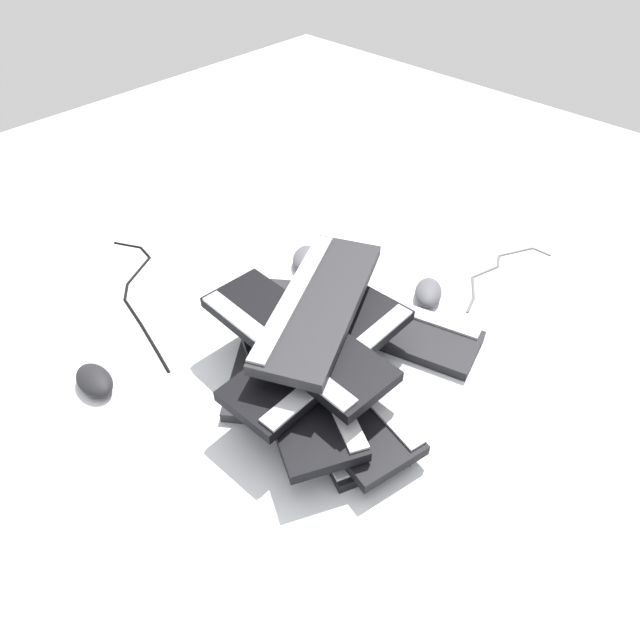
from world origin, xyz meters
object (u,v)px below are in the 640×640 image
keyboard_0 (386,323)px  keyboard_2 (327,392)px  keyboard_6 (294,337)px  keyboard_7 (319,303)px  keyboard_1 (276,344)px  keyboard_4 (296,378)px  mouse_2 (305,258)px  keyboard_3 (331,390)px  mouse_3 (428,292)px  keyboard_5 (323,353)px  mouse_1 (94,380)px  mouse_0 (283,325)px

keyboard_0 → keyboard_2: same height
keyboard_6 → keyboard_7: size_ratio=0.97×
keyboard_2 → keyboard_6: size_ratio=1.04×
keyboard_1 → keyboard_4: 0.18m
keyboard_7 → mouse_2: keyboard_7 is taller
keyboard_3 → mouse_3: bearing=7.0°
keyboard_1 → mouse_2: 0.32m
keyboard_5 → mouse_3: 0.40m
keyboard_1 → keyboard_7: bearing=-63.9°
keyboard_5 → mouse_1: 0.49m
keyboard_4 → mouse_3: 0.46m
keyboard_6 → mouse_1: (-0.30, 0.30, -0.11)m
keyboard_1 → keyboard_3: (-0.03, -0.20, 0.03)m
keyboard_7 → mouse_2: (0.23, 0.27, -0.14)m
keyboard_3 → mouse_0: mouse_0 is taller
keyboard_3 → mouse_2: (0.31, 0.37, -0.02)m
keyboard_0 → keyboard_5: bearing=-175.8°
keyboard_3 → keyboard_7: (0.08, 0.11, 0.12)m
keyboard_5 → keyboard_6: bearing=118.2°
mouse_2 → keyboard_7: bearing=-165.6°
keyboard_4 → mouse_0: size_ratio=4.17×
keyboard_0 → keyboard_3: 0.27m
keyboard_3 → mouse_2: size_ratio=4.21×
mouse_0 → keyboard_1: bearing=-22.0°
keyboard_4 → mouse_2: 0.48m
keyboard_2 → mouse_3: size_ratio=4.21×
keyboard_3 → keyboard_5: keyboard_5 is taller
keyboard_0 → keyboard_1: bearing=148.3°
keyboard_3 → mouse_3: 0.42m
keyboard_2 → keyboard_4: bearing=147.4°
keyboard_2 → mouse_1: size_ratio=4.21×
keyboard_5 → keyboard_7: bearing=48.5°
keyboard_5 → mouse_2: (0.28, 0.33, -0.08)m
keyboard_2 → keyboard_4: (-0.05, 0.03, 0.06)m
keyboard_1 → mouse_3: bearing=-21.4°
keyboard_5 → mouse_3: size_ratio=4.03×
mouse_1 → mouse_3: bearing=-110.7°
mouse_0 → mouse_3: mouse_0 is taller
keyboard_5 → keyboard_3: bearing=-117.3°
keyboard_1 → keyboard_6: keyboard_6 is taller
keyboard_4 → mouse_0: 0.19m
keyboard_2 → keyboard_5: bearing=62.7°
keyboard_1 → mouse_3: 0.41m
keyboard_7 → mouse_2: size_ratio=4.20×
keyboard_2 → keyboard_3: (-0.01, -0.02, 0.03)m
keyboard_3 → keyboard_4: size_ratio=1.01×
keyboard_7 → mouse_0: bearing=99.2°
keyboard_2 → mouse_1: mouse_1 is taller
keyboard_4 → keyboard_5: bearing=-9.1°
keyboard_4 → mouse_3: (0.46, -0.00, -0.05)m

